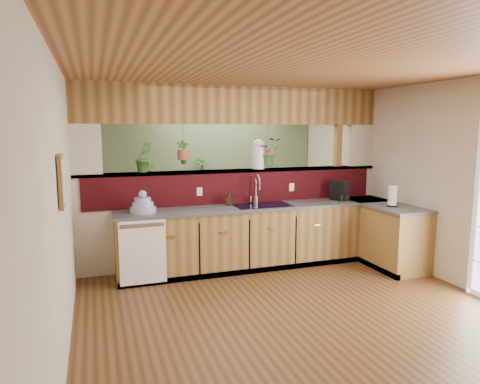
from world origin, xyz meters
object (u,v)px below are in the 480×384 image
object	(u,v)px
dish_stack	(143,206)
glass_jar	(258,154)
shelving_console	(178,208)
faucet	(257,188)
soap_dispenser	(229,199)
paper_towel	(393,196)
coffee_maker	(340,191)

from	to	relation	value
dish_stack	glass_jar	xyz separation A→B (m)	(1.76, 0.39, 0.62)
dish_stack	shelving_console	world-z (taller)	dish_stack
faucet	shelving_console	size ratio (longest dim) A/B	0.32
glass_jar	shelving_console	xyz separation A→B (m)	(-0.87, 1.90, -1.11)
faucet	soap_dispenser	distance (m)	0.45
dish_stack	soap_dispenser	distance (m)	1.24
paper_towel	soap_dispenser	bearing A→B (deg)	158.72
paper_towel	glass_jar	bearing A→B (deg)	146.75
soap_dispenser	shelving_console	size ratio (longest dim) A/B	0.14
faucet	soap_dispenser	bearing A→B (deg)	-178.70
dish_stack	faucet	bearing A→B (deg)	6.05
dish_stack	paper_towel	size ratio (longest dim) A/B	1.07
soap_dispenser	paper_towel	bearing A→B (deg)	-21.28
glass_jar	dish_stack	bearing A→B (deg)	-167.48
faucet	glass_jar	xyz separation A→B (m)	(0.10, 0.22, 0.48)
soap_dispenser	shelving_console	distance (m)	2.21
soap_dispenser	faucet	bearing A→B (deg)	1.30
soap_dispenser	shelving_console	xyz separation A→B (m)	(-0.34, 2.13, -0.49)
glass_jar	shelving_console	bearing A→B (deg)	114.71
coffee_maker	shelving_console	bearing A→B (deg)	107.81
dish_stack	glass_jar	bearing A→B (deg)	12.52
faucet	paper_towel	size ratio (longest dim) A/B	1.35
soap_dispenser	glass_jar	xyz separation A→B (m)	(0.53, 0.23, 0.62)
dish_stack	paper_towel	bearing A→B (deg)	-11.23
coffee_maker	faucet	bearing A→B (deg)	148.96
paper_towel	dish_stack	bearing A→B (deg)	168.77
coffee_maker	shelving_console	distance (m)	3.12
glass_jar	shelving_console	world-z (taller)	glass_jar
coffee_maker	glass_jar	distance (m)	1.39
dish_stack	soap_dispenser	size ratio (longest dim) A/B	1.78
soap_dispenser	glass_jar	bearing A→B (deg)	23.01
glass_jar	shelving_console	size ratio (longest dim) A/B	0.33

